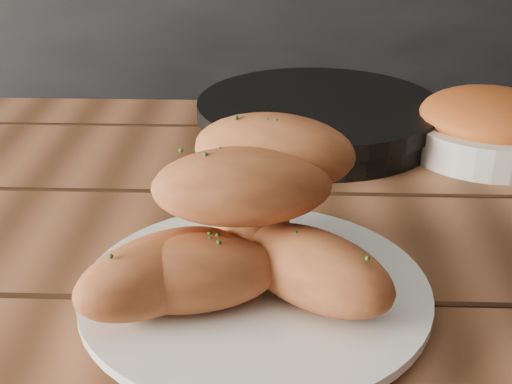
% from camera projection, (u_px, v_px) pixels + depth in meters
% --- Properties ---
extents(counter, '(2.80, 0.60, 0.90)m').
position_uv_depth(counter, '(179.00, 140.00, 1.71)').
color(counter, black).
rests_on(counter, ground).
extents(table, '(1.57, 0.82, 0.75)m').
position_uv_depth(table, '(290.00, 328.00, 0.70)').
color(table, '#975A38').
rests_on(table, ground).
extents(plate, '(0.28, 0.28, 0.02)m').
position_uv_depth(plate, '(255.00, 294.00, 0.56)').
color(plate, white).
rests_on(plate, table).
extents(bread_rolls, '(0.26, 0.22, 0.13)m').
position_uv_depth(bread_rolls, '(238.00, 230.00, 0.54)').
color(bread_rolls, '#C66637').
rests_on(bread_rolls, plate).
extents(skillet, '(0.44, 0.31, 0.05)m').
position_uv_depth(skillet, '(320.00, 117.00, 0.90)').
color(skillet, black).
rests_on(skillet, table).
extents(bowl, '(0.20, 0.20, 0.07)m').
position_uv_depth(bowl, '(490.00, 126.00, 0.84)').
color(bowl, white).
rests_on(bowl, table).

